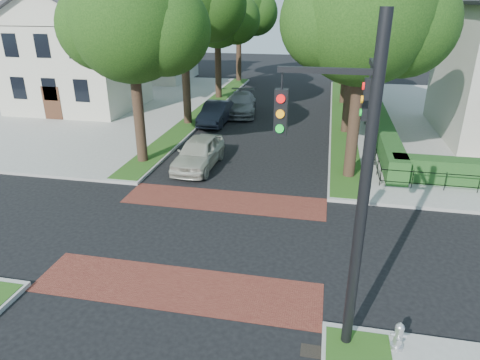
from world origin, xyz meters
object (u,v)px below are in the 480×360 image
object	(u,v)px
traffic_signal	(355,174)
parked_car_front	(199,153)
parked_car_rear	(241,104)
fire_hydrant	(398,336)
parked_car_middle	(216,113)

from	to	relation	value
traffic_signal	parked_car_front	xyz separation A→B (m)	(-7.19, 11.43, -3.90)
parked_car_rear	fire_hydrant	bearing A→B (deg)	-77.67
parked_car_rear	fire_hydrant	xyz separation A→B (m)	(8.74, -23.53, -0.28)
parked_car_middle	fire_hydrant	distance (m)	22.62
parked_car_middle	fire_hydrant	bearing A→B (deg)	-63.04
traffic_signal	parked_car_rear	size ratio (longest dim) A/B	1.45
traffic_signal	fire_hydrant	distance (m)	4.44
parked_car_middle	parked_car_rear	size ratio (longest dim) A/B	0.86
parked_car_front	parked_car_rear	size ratio (longest dim) A/B	0.87
traffic_signal	parked_car_front	bearing A→B (deg)	122.15
traffic_signal	parked_car_front	size ratio (longest dim) A/B	1.68
parked_car_middle	parked_car_rear	distance (m)	3.43
parked_car_front	parked_car_rear	xyz separation A→B (m)	(-0.09, 11.90, -0.01)
traffic_signal	parked_car_rear	bearing A→B (deg)	107.32
parked_car_middle	parked_car_rear	xyz separation A→B (m)	(1.21, 3.21, 0.02)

